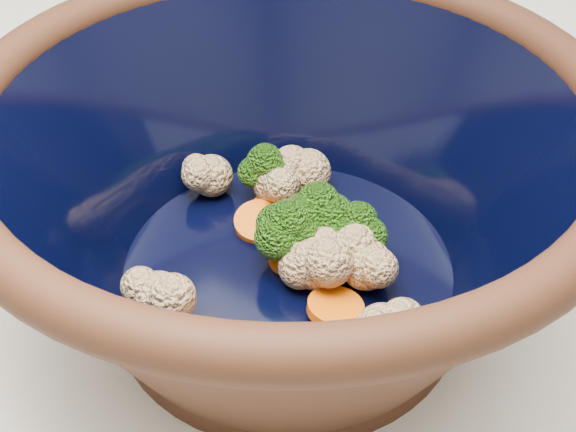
# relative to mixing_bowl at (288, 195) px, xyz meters

# --- Properties ---
(mixing_bowl) EXTENTS (0.36, 0.36, 0.16)m
(mixing_bowl) POSITION_rel_mixing_bowl_xyz_m (0.00, 0.00, 0.00)
(mixing_bowl) COLOR black
(mixing_bowl) RESTS_ON counter
(vegetable_pile) EXTENTS (0.19, 0.18, 0.05)m
(vegetable_pile) POSITION_rel_mixing_bowl_xyz_m (-0.00, 0.01, -0.03)
(vegetable_pile) COLOR #608442
(vegetable_pile) RESTS_ON mixing_bowl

